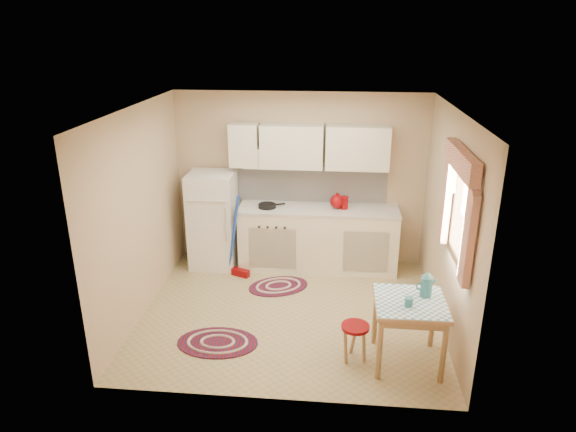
% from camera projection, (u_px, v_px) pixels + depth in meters
% --- Properties ---
extents(room_shell, '(3.64, 3.60, 2.52)m').
position_uv_depth(room_shell, '(305.00, 184.00, 6.04)').
color(room_shell, tan).
rests_on(room_shell, ground).
extents(fridge, '(0.65, 0.60, 1.40)m').
position_uv_depth(fridge, '(213.00, 220.00, 7.42)').
color(fridge, white).
rests_on(fridge, ground).
extents(broom, '(0.30, 0.22, 1.20)m').
position_uv_depth(broom, '(239.00, 237.00, 7.09)').
color(broom, blue).
rests_on(broom, ground).
extents(base_cabinets, '(2.25, 0.60, 0.88)m').
position_uv_depth(base_cabinets, '(318.00, 239.00, 7.42)').
color(base_cabinets, white).
rests_on(base_cabinets, ground).
extents(countertop, '(2.27, 0.62, 0.04)m').
position_uv_depth(countertop, '(319.00, 209.00, 7.26)').
color(countertop, silver).
rests_on(countertop, base_cabinets).
extents(frying_pan, '(0.33, 0.33, 0.05)m').
position_uv_depth(frying_pan, '(267.00, 206.00, 7.26)').
color(frying_pan, black).
rests_on(frying_pan, countertop).
extents(red_kettle, '(0.25, 0.23, 0.22)m').
position_uv_depth(red_kettle, '(337.00, 201.00, 7.19)').
color(red_kettle, '#7F0408').
rests_on(red_kettle, countertop).
extents(red_canister, '(0.11, 0.11, 0.16)m').
position_uv_depth(red_canister, '(344.00, 203.00, 7.19)').
color(red_canister, '#7F0408').
rests_on(red_canister, countertop).
extents(table, '(0.72, 0.72, 0.72)m').
position_uv_depth(table, '(408.00, 332.00, 5.32)').
color(table, tan).
rests_on(table, ground).
extents(stool, '(0.30, 0.30, 0.42)m').
position_uv_depth(stool, '(355.00, 343.00, 5.40)').
color(stool, '#7F0408').
rests_on(stool, ground).
extents(coffee_pot, '(0.16, 0.15, 0.30)m').
position_uv_depth(coffee_pot, '(427.00, 284.00, 5.24)').
color(coffee_pot, '#2A7181').
rests_on(coffee_pot, table).
extents(mug, '(0.09, 0.09, 0.10)m').
position_uv_depth(mug, '(409.00, 302.00, 5.09)').
color(mug, '#2A7181').
rests_on(mug, table).
extents(rug_center, '(0.97, 0.83, 0.02)m').
position_uv_depth(rug_center, '(278.00, 286.00, 6.99)').
color(rug_center, maroon).
rests_on(rug_center, ground).
extents(rug_left, '(0.92, 0.63, 0.02)m').
position_uv_depth(rug_left, '(218.00, 343.00, 5.75)').
color(rug_left, maroon).
rests_on(rug_left, ground).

